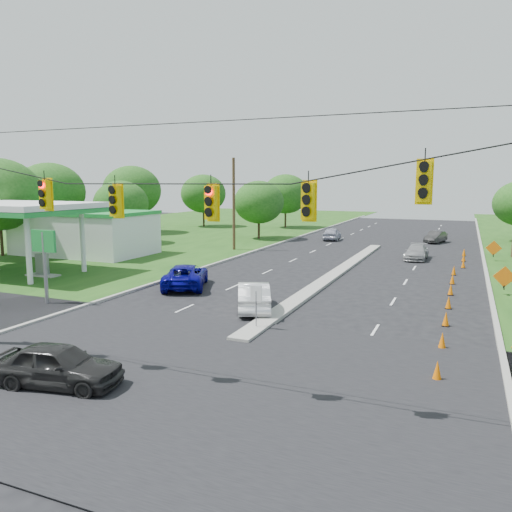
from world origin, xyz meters
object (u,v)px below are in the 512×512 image
at_px(gas_station, 74,228).
at_px(blue_pickup, 186,276).
at_px(black_sedan, 58,365).
at_px(white_sedan, 254,296).

height_order(gas_station, blue_pickup, gas_station).
bearing_deg(black_sedan, blue_pickup, 5.27).
bearing_deg(blue_pickup, black_sedan, 82.26).
bearing_deg(blue_pickup, white_sedan, 126.71).
xyz_separation_m(gas_station, white_sedan, (22.14, -11.03, -1.82)).
relative_size(black_sedan, blue_pickup, 0.79).
bearing_deg(black_sedan, gas_station, 31.35).
distance_m(gas_station, black_sedan, 30.32).
height_order(gas_station, white_sedan, gas_station).
height_order(black_sedan, white_sedan, white_sedan).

